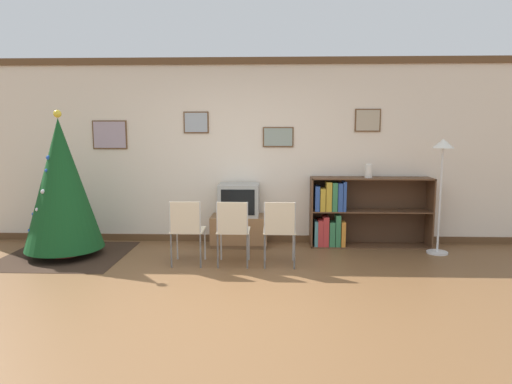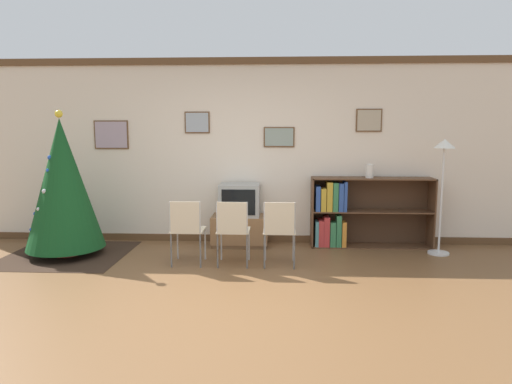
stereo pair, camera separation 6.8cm
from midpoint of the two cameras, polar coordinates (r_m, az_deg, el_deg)
name	(u,v)px [view 1 (the left image)]	position (r m, az deg, el deg)	size (l,w,h in m)	color
ground_plane	(221,303)	(4.61, -4.77, -13.62)	(24.00, 24.00, 0.00)	brown
wall_back	(239,152)	(6.77, -2.39, 5.08)	(8.54, 0.11, 2.70)	silver
area_rug	(66,255)	(6.69, -22.95, -7.30)	(1.58, 1.51, 0.01)	#332319
christmas_tree	(62,185)	(6.52, -23.41, 0.86)	(1.01, 1.01, 1.92)	maroon
tv_console	(239,231)	(6.64, -2.42, -4.84)	(0.80, 0.45, 0.44)	brown
television	(239,200)	(6.55, -2.44, -1.00)	(0.57, 0.44, 0.46)	#9E9E99
folding_chair_left	(187,228)	(5.70, -8.99, -4.51)	(0.40, 0.40, 0.82)	beige
folding_chair_center	(233,229)	(5.62, -3.24, -4.60)	(0.40, 0.40, 0.82)	beige
folding_chair_right	(280,229)	(5.59, 2.62, -4.65)	(0.40, 0.40, 0.82)	beige
bookshelf	(348,213)	(6.70, 11.20, -2.59)	(1.71, 0.36, 1.00)	brown
vase	(369,171)	(6.64, 13.61, 2.61)	(0.11, 0.11, 0.20)	silver
standing_lamp	(442,166)	(6.54, 21.95, 3.02)	(0.28, 0.28, 1.56)	silver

